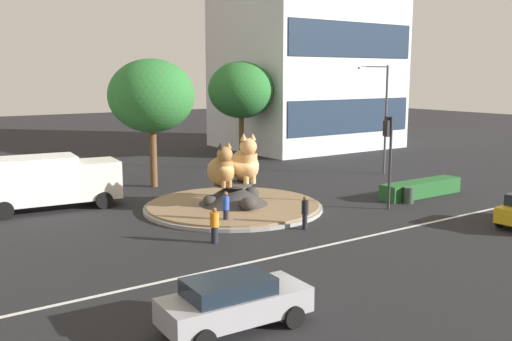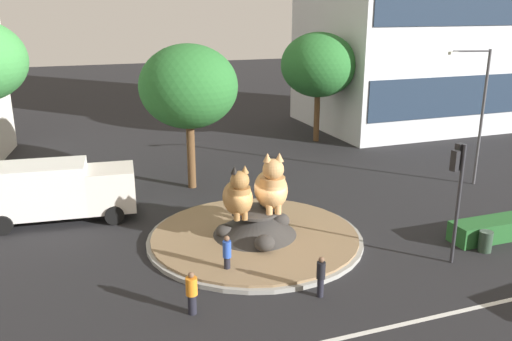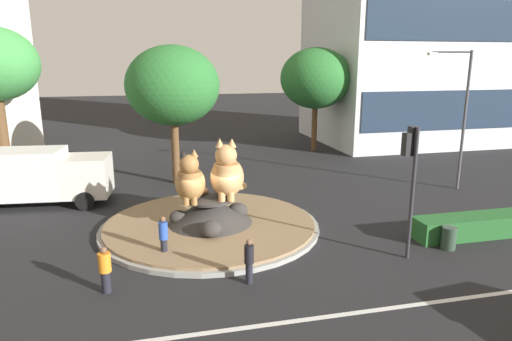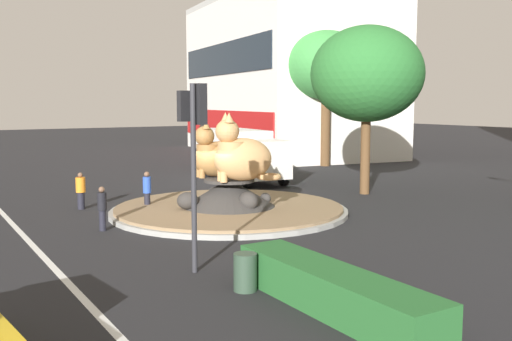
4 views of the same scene
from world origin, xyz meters
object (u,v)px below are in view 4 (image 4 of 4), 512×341
at_px(cat_statue_calico, 240,156).
at_px(second_tree_near_tower, 326,66).
at_px(delivery_box_truck, 242,153).
at_px(litter_bin, 245,272).
at_px(shophouse_block, 284,76).
at_px(third_tree_left, 367,74).
at_px(pedestrian_black_shirt, 102,207).
at_px(cat_statue_tabby, 215,156).
at_px(traffic_light_mast, 195,135).
at_px(pedestrian_blue_shirt, 147,190).
at_px(pedestrian_orange_shirt, 81,190).

relative_size(cat_statue_calico, second_tree_near_tower, 0.29).
distance_m(delivery_box_truck, litter_bin, 19.69).
relative_size(shophouse_block, second_tree_near_tower, 2.43).
relative_size(cat_statue_calico, third_tree_left, 0.33).
xyz_separation_m(pedestrian_black_shirt, delivery_box_truck, (-8.90, 10.70, 0.75)).
height_order(cat_statue_tabby, cat_statue_calico, cat_statue_calico).
height_order(traffic_light_mast, pedestrian_blue_shirt, traffic_light_mast).
relative_size(third_tree_left, pedestrian_orange_shirt, 5.23).
bearing_deg(second_tree_near_tower, pedestrian_orange_shirt, -67.43).
height_order(second_tree_near_tower, litter_bin, second_tree_near_tower).
xyz_separation_m(traffic_light_mast, pedestrian_black_shirt, (-6.08, -0.67, -2.78)).
distance_m(cat_statue_tabby, pedestrian_blue_shirt, 3.09).
bearing_deg(pedestrian_blue_shirt, shophouse_block, 113.59).
xyz_separation_m(cat_statue_calico, pedestrian_blue_shirt, (-2.87, -2.72, -1.50)).
xyz_separation_m(third_tree_left, pedestrian_blue_shirt, (-1.13, -10.68, -4.88)).
bearing_deg(pedestrian_orange_shirt, cat_statue_calico, -89.35).
distance_m(cat_statue_tabby, third_tree_left, 8.93).
height_order(cat_statue_tabby, pedestrian_orange_shirt, cat_statue_tabby).
bearing_deg(cat_statue_tabby, shophouse_block, -122.47).
xyz_separation_m(cat_statue_tabby, second_tree_near_tower, (-11.03, 14.31, 4.64)).
bearing_deg(second_tree_near_tower, litter_bin, -41.89).
bearing_deg(cat_statue_tabby, second_tree_near_tower, -135.07).
xyz_separation_m(cat_statue_tabby, pedestrian_blue_shirt, (-1.26, -2.46, -1.37)).
distance_m(shophouse_block, second_tree_near_tower, 11.10).
relative_size(cat_statue_calico, pedestrian_orange_shirt, 1.72).
xyz_separation_m(second_tree_near_tower, pedestrian_black_shirt, (12.42, -19.42, -6.06)).
bearing_deg(second_tree_near_tower, third_tree_left, -29.23).
distance_m(shophouse_block, pedestrian_black_shirt, 33.01).
bearing_deg(shophouse_block, pedestrian_black_shirt, -36.95).
distance_m(pedestrian_orange_shirt, pedestrian_black_shirt, 4.56).
bearing_deg(pedestrian_black_shirt, shophouse_block, 96.69).
relative_size(delivery_box_truck, litter_bin, 8.47).
height_order(second_tree_near_tower, delivery_box_truck, second_tree_near_tower).
bearing_deg(second_tree_near_tower, pedestrian_blue_shirt, -59.80).
bearing_deg(pedestrian_blue_shirt, delivery_box_truck, 106.56).
xyz_separation_m(cat_statue_calico, litter_bin, (7.95, -4.41, -1.91)).
relative_size(shophouse_block, pedestrian_blue_shirt, 13.83).
xyz_separation_m(traffic_light_mast, pedestrian_orange_shirt, (-10.62, -0.21, -2.80)).
distance_m(pedestrian_blue_shirt, pedestrian_black_shirt, 3.75).
relative_size(cat_statue_calico, shophouse_block, 0.12).
height_order(cat_statue_calico, pedestrian_blue_shirt, cat_statue_calico).
xyz_separation_m(cat_statue_calico, pedestrian_black_shirt, (-0.22, -5.36, -1.55)).
distance_m(cat_statue_tabby, delivery_box_truck, 9.38).
height_order(cat_statue_tabby, delivery_box_truck, cat_statue_tabby).
xyz_separation_m(cat_statue_tabby, traffic_light_mast, (7.47, -4.44, 1.36)).
distance_m(shophouse_block, litter_bin, 38.64).
bearing_deg(pedestrian_black_shirt, traffic_light_mast, -31.89).
xyz_separation_m(traffic_light_mast, pedestrian_blue_shirt, (-8.73, 1.98, -2.73)).
xyz_separation_m(traffic_light_mast, third_tree_left, (-7.60, 12.66, 2.14)).
height_order(third_tree_left, delivery_box_truck, third_tree_left).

